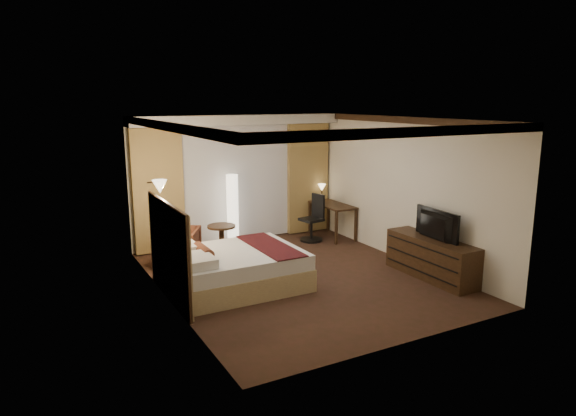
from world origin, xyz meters
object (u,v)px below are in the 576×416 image
office_chair (311,218)px  dresser (431,258)px  bed (235,269)px  floor_lamp (233,210)px  desk (332,221)px  television (432,222)px  armchair (178,245)px  side_table (222,240)px

office_chair → dresser: (0.62, -2.97, -0.16)m
bed → floor_lamp: 2.44m
bed → desk: 3.60m
bed → television: (3.11, -1.17, 0.68)m
dresser → armchair: bearing=143.2°
bed → floor_lamp: bearing=68.4°
desk → dresser: size_ratio=0.67×
armchair → desk: size_ratio=0.64×
armchair → floor_lamp: 1.58m
bed → dresser: bearing=-20.5°
side_table → office_chair: bearing=1.8°
office_chair → armchair: bearing=175.1°
desk → armchair: bearing=-175.2°
floor_lamp → television: floor_lamp is taller
desk → office_chair: size_ratio=1.17×
armchair → office_chair: 3.03m
bed → armchair: size_ratio=2.75×
office_chair → television: (0.59, -2.97, 0.48)m
side_table → office_chair: 2.10m
desk → side_table: bearing=-177.5°
floor_lamp → television: bearing=-56.8°
side_table → dresser: (2.70, -2.90, 0.04)m
armchair → floor_lamp: (1.38, 0.68, 0.38)m
floor_lamp → television: (2.22, -3.40, 0.23)m
side_table → desk: 2.65m
dresser → television: 0.64m
dresser → television: (-0.03, 0.00, 0.64)m
bed → television: 3.39m
bed → armchair: (-0.50, 1.55, 0.07)m
side_table → office_chair: size_ratio=0.60×
bed → desk: size_ratio=1.77×
bed → side_table: 1.79m
bed → television: size_ratio=2.05×
desk → television: bearing=-89.6°
office_chair → television: bearing=-88.5°
side_table → desk: (2.65, 0.12, 0.07)m
side_table → desk: desk is taller
desk → dresser: desk is taller
floor_lamp → desk: bearing=-9.8°
office_chair → dresser: office_chair is taller
armchair → bed: bearing=-42.2°
bed → desk: desk is taller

